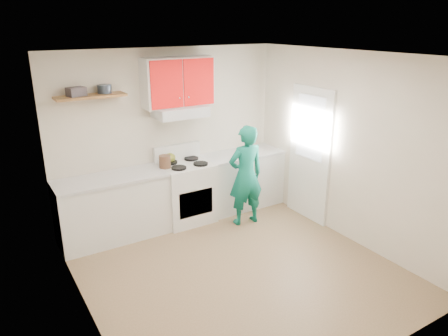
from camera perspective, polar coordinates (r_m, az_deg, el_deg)
floor at (r=5.46m, az=1.74°, el=-13.40°), size 3.80×3.80×0.00m
ceiling at (r=4.62m, az=2.07°, el=14.94°), size 3.60×3.80×0.04m
back_wall at (r=6.49m, az=-7.43°, el=4.36°), size 3.60×0.04×2.60m
front_wall at (r=3.60m, az=19.03°, el=-9.09°), size 3.60×0.04×2.60m
left_wall at (r=4.24m, az=-18.96°, el=-4.70°), size 0.04×3.80×2.60m
right_wall at (r=6.03m, az=16.34°, el=2.59°), size 0.04×3.80×2.60m
door at (r=6.55m, az=11.49°, el=1.78°), size 0.05×0.85×2.05m
door_glass at (r=6.42m, az=11.56°, el=5.36°), size 0.01×0.55×0.95m
counter_left at (r=6.16m, az=-14.76°, el=-5.33°), size 1.52×0.60×0.90m
counter_right at (r=7.02m, az=2.38°, el=-1.61°), size 1.32×0.60×0.90m
stove at (r=6.51m, az=-5.12°, el=-3.29°), size 0.76×0.65×0.92m
range_hood at (r=6.24m, az=-5.89°, el=7.56°), size 0.76×0.44×0.15m
upper_cabinets at (r=6.22m, az=-6.26°, el=11.48°), size 1.02×0.33×0.70m
shelf at (r=5.83m, az=-17.56°, el=9.21°), size 0.90×0.30×0.04m
books at (r=5.77m, az=-19.32°, el=9.69°), size 0.25×0.21×0.11m
tin at (r=5.90m, az=-15.82°, el=10.23°), size 0.24×0.24×0.11m
kettle at (r=6.44m, az=-7.30°, el=1.39°), size 0.21×0.21×0.14m
crock at (r=6.20m, az=-7.98°, el=0.77°), size 0.21×0.21×0.20m
cutting_board at (r=6.65m, az=0.87°, el=1.39°), size 0.33×0.25×0.02m
silicone_mat at (r=7.04m, az=4.48°, el=2.28°), size 0.30×0.26×0.01m
person at (r=6.30m, az=2.95°, el=-1.02°), size 0.60×0.42×1.54m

